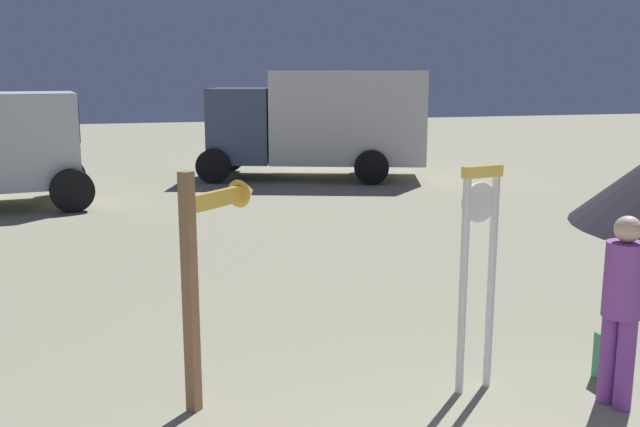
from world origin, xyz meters
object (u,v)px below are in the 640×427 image
(arrow_sign, at_px, (214,244))
(backpack, at_px, (613,356))
(standing_clock, at_px, (478,258))
(person_near_clock, at_px, (622,302))
(box_truck_near, at_px, (322,120))

(arrow_sign, height_order, backpack, arrow_sign)
(standing_clock, xyz_separation_m, person_near_clock, (1.01, -0.65, -0.29))
(person_near_clock, height_order, box_truck_near, box_truck_near)
(standing_clock, distance_m, box_truck_near, 13.46)
(arrow_sign, xyz_separation_m, person_near_clock, (3.25, -1.17, -0.45))
(standing_clock, distance_m, person_near_clock, 1.23)
(standing_clock, height_order, box_truck_near, box_truck_near)
(arrow_sign, height_order, person_near_clock, arrow_sign)
(arrow_sign, distance_m, box_truck_near, 13.56)
(box_truck_near, bearing_deg, person_near_clock, -96.27)
(standing_clock, bearing_deg, person_near_clock, -32.65)
(arrow_sign, bearing_deg, standing_clock, -13.23)
(standing_clock, relative_size, arrow_sign, 1.00)
(backpack, bearing_deg, standing_clock, 173.06)
(standing_clock, distance_m, backpack, 1.71)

